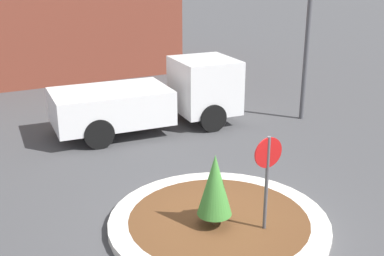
{
  "coord_description": "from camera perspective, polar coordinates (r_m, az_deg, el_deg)",
  "views": [
    {
      "loc": [
        -4.58,
        -7.61,
        5.25
      ],
      "look_at": [
        0.82,
        2.79,
        1.17
      ],
      "focal_mm": 45.0,
      "sensor_mm": 36.0,
      "label": 1
    }
  ],
  "objects": [
    {
      "name": "ground_plane",
      "position": [
        10.31,
        3.16,
        -11.45
      ],
      "size": [
        120.0,
        120.0,
        0.0
      ],
      "primitive_type": "plane",
      "color": "#474749"
    },
    {
      "name": "traffic_island",
      "position": [
        10.27,
        3.17,
        -11.03
      ],
      "size": [
        4.6,
        4.6,
        0.18
      ],
      "color": "silver",
      "rests_on": "ground_plane"
    },
    {
      "name": "stop_sign",
      "position": [
        9.39,
        8.92,
        -4.91
      ],
      "size": [
        0.62,
        0.07,
        2.13
      ],
      "color": "#4C4C51",
      "rests_on": "ground_plane"
    },
    {
      "name": "island_shrub",
      "position": [
        9.57,
        2.73,
        -6.75
      ],
      "size": [
        0.7,
        0.7,
        1.53
      ],
      "color": "brown",
      "rests_on": "traffic_island"
    },
    {
      "name": "utility_truck",
      "position": [
        15.7,
        -4.38,
        3.69
      ],
      "size": [
        6.13,
        2.6,
        2.18
      ],
      "rotation": [
        0.0,
        0.0,
        -0.06
      ],
      "color": "white",
      "rests_on": "ground_plane"
    },
    {
      "name": "storefront_building",
      "position": [
        24.49,
        -18.84,
        13.04
      ],
      "size": [
        13.2,
        6.07,
        6.09
      ],
      "color": "brown",
      "rests_on": "ground_plane"
    }
  ]
}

